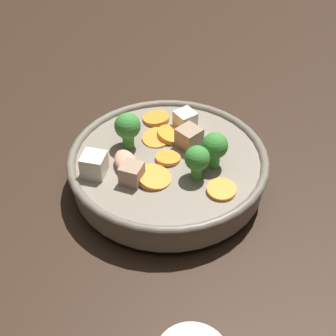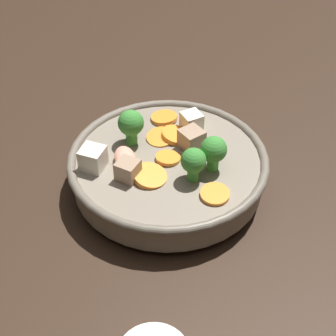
# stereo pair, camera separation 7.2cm
# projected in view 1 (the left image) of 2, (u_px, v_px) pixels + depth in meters

# --- Properties ---
(ground_plane) EXTENTS (3.00, 3.00, 0.00)m
(ground_plane) POSITION_uv_depth(u_px,v_px,m) (168.00, 186.00, 0.77)
(ground_plane) COLOR black
(stirfry_bowl) EXTENTS (0.27, 0.27, 0.10)m
(stirfry_bowl) POSITION_uv_depth(u_px,v_px,m) (168.00, 166.00, 0.75)
(stirfry_bowl) COLOR slate
(stirfry_bowl) RESTS_ON ground_plane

